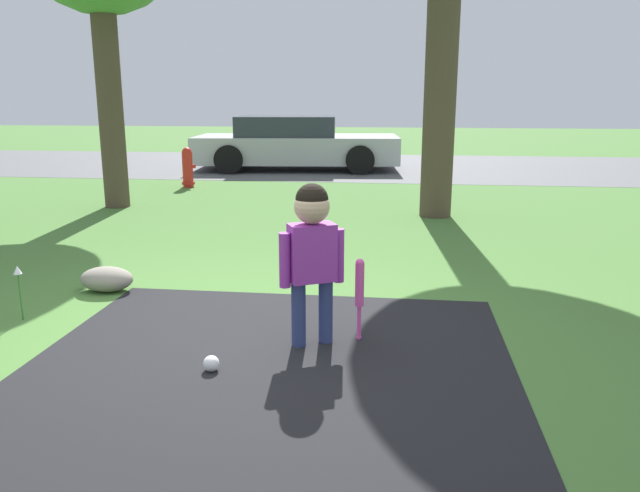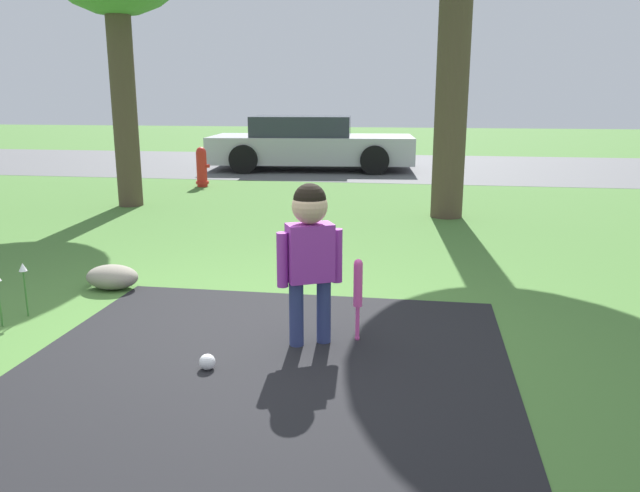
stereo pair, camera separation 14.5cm
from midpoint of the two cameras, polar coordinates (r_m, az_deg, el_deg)
name	(u,v)px [view 1 (the left image)]	position (r m, az deg, el deg)	size (l,w,h in m)	color
ground_plane	(229,339)	(4.30, -9.30, -8.36)	(60.00, 60.00, 0.00)	#477533
street_strip	(353,166)	(14.85, 2.71, 7.35)	(40.00, 6.00, 0.01)	#59595B
child	(312,242)	(3.95, -1.79, 0.37)	(0.40, 0.27, 1.07)	navy
baseball_bat	(360,288)	(4.11, 2.63, -3.84)	(0.06, 0.06, 0.56)	#E54CA5
sports_ball	(211,364)	(3.82, -11.00, -10.51)	(0.10, 0.10, 0.10)	white
fire_hydrant	(188,168)	(11.50, -12.36, 7.00)	(0.26, 0.23, 0.71)	red
parked_car	(295,144)	(14.09, -2.62, 9.31)	(4.61, 2.39, 1.18)	#B7B7BC
edging_rock	(107,279)	(5.54, -19.64, -2.86)	(0.45, 0.31, 0.21)	gray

